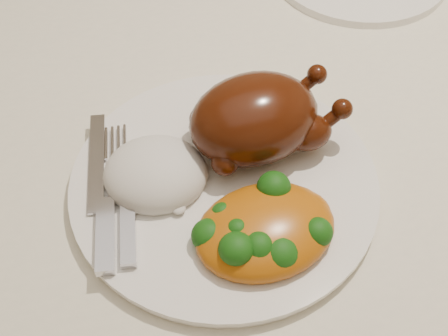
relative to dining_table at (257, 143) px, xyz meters
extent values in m
cube|color=brown|center=(0.00, 0.00, 0.07)|extent=(1.60, 0.90, 0.04)
cube|color=beige|center=(0.00, 0.00, 0.10)|extent=(1.72, 1.02, 0.01)
cylinder|color=white|center=(-0.08, -0.14, 0.11)|extent=(0.31, 0.31, 0.01)
ellipsoid|color=#3F1606|center=(-0.04, -0.10, 0.16)|extent=(0.15, 0.12, 0.09)
ellipsoid|color=#3F1606|center=(-0.05, -0.11, 0.18)|extent=(0.07, 0.06, 0.04)
ellipsoid|color=#3F1606|center=(0.01, -0.12, 0.15)|extent=(0.05, 0.04, 0.04)
sphere|color=#3F1606|center=(0.05, -0.11, 0.16)|extent=(0.02, 0.02, 0.02)
ellipsoid|color=#3F1606|center=(0.01, -0.07, 0.15)|extent=(0.05, 0.04, 0.04)
sphere|color=#3F1606|center=(0.04, -0.06, 0.16)|extent=(0.02, 0.02, 0.02)
sphere|color=#3F1606|center=(-0.07, -0.14, 0.14)|extent=(0.03, 0.03, 0.03)
sphere|color=#3F1606|center=(-0.08, -0.08, 0.14)|extent=(0.03, 0.03, 0.03)
ellipsoid|color=silver|center=(-0.14, -0.12, 0.13)|extent=(0.12, 0.11, 0.05)
ellipsoid|color=#B2620B|center=(-0.05, -0.21, 0.13)|extent=(0.15, 0.13, 0.05)
ellipsoid|color=#B2620B|center=(-0.02, -0.20, 0.13)|extent=(0.06, 0.06, 0.03)
ellipsoid|color=#0B3D0A|center=(-0.06, -0.18, 0.13)|extent=(0.02, 0.02, 0.02)
ellipsoid|color=#0B3D0A|center=(-0.09, -0.23, 0.14)|extent=(0.03, 0.03, 0.03)
ellipsoid|color=#0B3D0A|center=(-0.06, -0.23, 0.13)|extent=(0.03, 0.03, 0.03)
ellipsoid|color=#0B3D0A|center=(-0.01, -0.23, 0.13)|extent=(0.03, 0.03, 0.03)
ellipsoid|color=#0B3D0A|center=(-0.08, -0.21, 0.14)|extent=(0.02, 0.02, 0.02)
ellipsoid|color=#0B3D0A|center=(-0.04, -0.18, 0.14)|extent=(0.03, 0.03, 0.03)
ellipsoid|color=#0B3D0A|center=(-0.09, -0.22, 0.13)|extent=(0.03, 0.03, 0.03)
ellipsoid|color=#0B3D0A|center=(-0.07, -0.23, 0.13)|extent=(0.03, 0.03, 0.03)
ellipsoid|color=#0B3D0A|center=(-0.05, -0.24, 0.13)|extent=(0.04, 0.04, 0.03)
ellipsoid|color=#0B3D0A|center=(-0.09, -0.19, 0.13)|extent=(0.02, 0.02, 0.02)
ellipsoid|color=#0B3D0A|center=(-0.10, -0.21, 0.13)|extent=(0.03, 0.03, 0.03)
cube|color=silver|center=(-0.20, -0.09, 0.12)|extent=(0.03, 0.13, 0.00)
cube|color=silver|center=(-0.20, -0.18, 0.12)|extent=(0.03, 0.08, 0.01)
cube|color=silver|center=(-0.18, -0.18, 0.12)|extent=(0.02, 0.09, 0.01)
cube|color=silver|center=(-0.18, -0.09, 0.12)|extent=(0.02, 0.09, 0.00)
camera|label=1|loc=(-0.16, -0.51, 0.61)|focal=50.00mm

